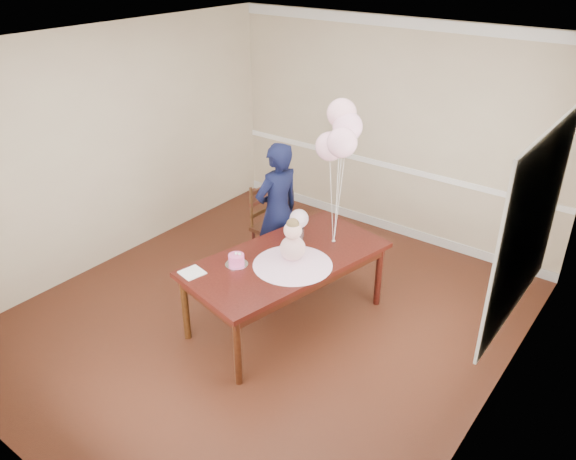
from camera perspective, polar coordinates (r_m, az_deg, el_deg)
The scene contains 48 objects.
floor at distance 5.89m, azimuth -2.30°, elevation -8.76°, with size 4.50×5.00×0.00m, color #33150C.
ceiling at distance 4.80m, azimuth -2.94°, elevation 18.08°, with size 4.50×5.00×0.02m, color silver.
wall_back at distance 7.17m, azimuth 10.39°, elevation 9.85°, with size 4.50×0.02×2.70m, color tan.
wall_front at distance 3.90m, azimuth -26.96°, elevation -9.38°, with size 4.50×0.02×2.70m, color tan.
wall_left at distance 6.77m, azimuth -17.62°, elevation 7.90°, with size 0.02×5.00×2.70m, color tan.
wall_right at distance 4.30m, azimuth 21.37°, elevation -4.51°, with size 0.02×5.00×2.70m, color tan.
chair_rail_trim at distance 7.31m, azimuth 10.05°, elevation 6.48°, with size 4.50×0.02×0.07m, color white.
crown_molding at distance 6.89m, azimuth 11.30°, elevation 20.00°, with size 4.50×0.02×0.12m, color white.
baseboard_trim at distance 7.65m, azimuth 9.54°, elevation 0.62°, with size 4.50×0.02×0.12m, color silver.
window_frame at distance 4.64m, azimuth 23.42°, elevation 0.39°, with size 0.02×1.66×1.56m, color silver.
window_blinds at distance 4.64m, azimuth 23.21°, elevation 0.45°, with size 0.01×1.50×1.40m, color silver.
dining_table_top at distance 5.45m, azimuth -0.18°, elevation -2.97°, with size 1.00×1.99×0.05m, color black.
table_apron at distance 5.48m, azimuth -0.18°, elevation -3.64°, with size 0.90×1.89×0.10m, color black.
table_leg_fl at distance 5.50m, azimuth -10.39°, elevation -7.81°, with size 0.07×0.07×0.70m, color black.
table_leg_fr at distance 4.93m, azimuth -5.15°, elevation -12.19°, with size 0.07×0.07×0.70m, color black.
table_leg_bl at distance 6.44m, azimuth 3.55°, elevation -1.64°, with size 0.07×0.07×0.70m, color black.
table_leg_br at distance 5.96m, azimuth 9.19°, elevation -4.60°, with size 0.07×0.07×0.70m, color black.
baby_skirt at distance 5.28m, azimuth 0.48°, elevation -3.08°, with size 0.76×0.76×0.10m, color #EEAFD2.
baby_torso at distance 5.22m, azimuth 0.48°, elevation -1.86°, with size 0.24×0.24×0.24m, color pink.
baby_head at distance 5.13m, azimuth 0.49°, elevation -0.03°, with size 0.17×0.17×0.17m, color beige.
baby_hair at distance 5.10m, azimuth 0.49°, elevation 0.57°, with size 0.12×0.12×0.12m, color brown.
cake_platter at distance 5.33m, azimuth -5.24°, elevation -3.49°, with size 0.22×0.22×0.01m, color silver.
birthday_cake at distance 5.30m, azimuth -5.26°, elevation -2.99°, with size 0.15×0.15×0.10m, color #E64895.
cake_flower_a at distance 5.27m, azimuth -5.29°, elevation -2.39°, with size 0.03×0.03×0.03m, color white.
cake_flower_b at distance 5.26m, azimuth -4.93°, elevation -2.44°, with size 0.03×0.03×0.03m, color white.
rose_vase_near at distance 5.66m, azimuth 1.11°, elevation -0.46°, with size 0.10×0.10×0.16m, color white.
roses_near at distance 5.58m, azimuth 1.13°, elevation 1.16°, with size 0.19×0.19×0.19m, color beige.
napkin at distance 5.25m, azimuth -9.71°, elevation -4.29°, with size 0.20×0.20×0.01m, color white.
balloon_weight at distance 5.69m, azimuth 4.65°, elevation -1.19°, with size 0.04×0.04×0.02m, color silver.
balloon_a at distance 5.35m, azimuth 4.29°, elevation 8.47°, with size 0.28×0.28×0.28m, color #FFB4CC.
balloon_b at distance 5.16m, azimuth 5.51°, elevation 8.83°, with size 0.28×0.28×0.28m, color #FFB4D0.
balloon_c at distance 5.28m, azimuth 6.07°, elevation 10.40°, with size 0.28×0.28×0.28m, color #FFB4D7.
balloon_d at distance 5.33m, azimuth 5.49°, elevation 11.72°, with size 0.28×0.28×0.28m, color #FFB4C5.
balloon_ribbon_a at distance 5.53m, azimuth 4.45°, elevation 2.79°, with size 0.00×0.00×0.84m, color white.
balloon_ribbon_b at distance 5.43m, azimuth 5.02°, elevation 2.85°, with size 0.00×0.00×0.94m, color white.
balloon_ribbon_c at distance 5.49m, azimuth 5.29°, elevation 3.67°, with size 0.00×0.00×1.04m, color white.
balloon_ribbon_d at distance 5.51m, azimuth 5.02°, elevation 4.33°, with size 0.00×0.00×1.14m, color white.
dining_chair_seat at distance 6.68m, azimuth -1.55°, elevation 0.21°, with size 0.41×0.41×0.05m, color #32170D.
chair_leg_fl at distance 6.78m, azimuth -3.51°, elevation -1.49°, with size 0.04×0.04×0.40m, color #33110E.
chair_leg_fr at distance 6.58m, azimuth -1.39°, elevation -2.40°, with size 0.04×0.04×0.40m, color #3A1F0F.
chair_leg_bl at distance 6.99m, azimuth -1.66°, elevation -0.47°, with size 0.04×0.04×0.40m, color #38120F.
chair_leg_br at distance 6.80m, azimuth 0.44°, elevation -1.32°, with size 0.04×0.04×0.40m, color #351F0E.
chair_back_post_l at distance 6.56m, azimuth -3.75°, elevation 2.24°, with size 0.04×0.04×0.52m, color #3D2310.
chair_back_post_r at distance 6.78m, azimuth -1.83°, elevation 3.17°, with size 0.04×0.04×0.52m, color #3B1E10.
chair_slat_low at distance 6.72m, azimuth -2.75°, elevation 1.86°, with size 0.03×0.37×0.05m, color #331C0E.
chair_slat_mid at distance 6.66m, azimuth -2.78°, elevation 3.00°, with size 0.03×0.37×0.05m, color #3E1811.
chair_slat_top at distance 6.60m, azimuth -2.81°, elevation 4.16°, with size 0.03×0.37×0.05m, color #381A0F.
woman at distance 6.20m, azimuth -1.08°, elevation 1.88°, with size 0.58×0.39×1.59m, color black.
Camera 1 is at (3.04, -3.63, 3.51)m, focal length 35.00 mm.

